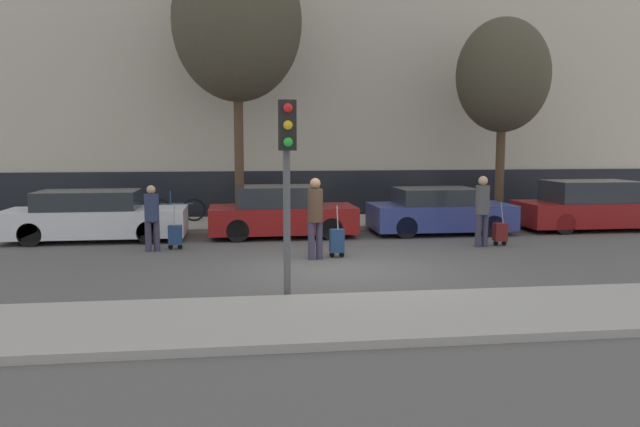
{
  "coord_description": "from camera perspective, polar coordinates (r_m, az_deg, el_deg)",
  "views": [
    {
      "loc": [
        -2.15,
        -12.46,
        2.61
      ],
      "look_at": [
        -0.2,
        1.8,
        0.95
      ],
      "focal_mm": 35.0,
      "sensor_mm": 36.0,
      "label": 1
    }
  ],
  "objects": [
    {
      "name": "parked_car_2",
      "position": [
        18.13,
        10.82,
        0.16
      ],
      "size": [
        3.97,
        1.86,
        1.3
      ],
      "color": "navy",
      "rests_on": "ground_plane"
    },
    {
      "name": "traffic_light",
      "position": [
        10.13,
        -3.03,
        5.08
      ],
      "size": [
        0.28,
        0.47,
        3.27
      ],
      "color": "#515154",
      "rests_on": "ground_plane"
    },
    {
      "name": "building_facade",
      "position": [
        23.31,
        -2.46,
        15.93
      ],
      "size": [
        28.0,
        2.54,
        12.83
      ],
      "color": "#B7AD99",
      "rests_on": "ground_plane"
    },
    {
      "name": "bare_tree_near_crossing",
      "position": [
        19.38,
        -7.59,
        16.94
      ],
      "size": [
        3.83,
        3.83,
        8.35
      ],
      "color": "#4C3826",
      "rests_on": "sidewalk_far"
    },
    {
      "name": "parked_bicycle",
      "position": [
        20.05,
        -12.95,
        0.35
      ],
      "size": [
        1.77,
        0.06,
        0.96
      ],
      "color": "black",
      "rests_on": "sidewalk_far"
    },
    {
      "name": "trolley_center",
      "position": [
        14.13,
        1.55,
        -2.51
      ],
      "size": [
        0.34,
        0.29,
        1.18
      ],
      "color": "navy",
      "rests_on": "ground_plane"
    },
    {
      "name": "parked_car_3",
      "position": [
        20.26,
        23.75,
        0.55
      ],
      "size": [
        4.56,
        1.82,
        1.46
      ],
      "color": "maroon",
      "rests_on": "ground_plane"
    },
    {
      "name": "trolley_right",
      "position": [
        16.36,
        16.15,
        -1.64
      ],
      "size": [
        0.34,
        0.29,
        1.11
      ],
      "color": "maroon",
      "rests_on": "ground_plane"
    },
    {
      "name": "pedestrian_right",
      "position": [
        15.97,
        14.62,
        0.61
      ],
      "size": [
        0.35,
        0.34,
        1.77
      ],
      "rotation": [
        0.0,
        0.0,
        3.34
      ],
      "color": "#383347",
      "rests_on": "ground_plane"
    },
    {
      "name": "pedestrian_center",
      "position": [
        13.78,
        -0.44,
        0.04
      ],
      "size": [
        0.34,
        0.34,
        1.82
      ],
      "rotation": [
        0.0,
        0.0,
        3.49
      ],
      "color": "#383347",
      "rests_on": "ground_plane"
    },
    {
      "name": "parked_car_1",
      "position": [
        17.22,
        -3.58,
        0.05
      ],
      "size": [
        3.99,
        1.81,
        1.4
      ],
      "color": "maroon",
      "rests_on": "ground_plane"
    },
    {
      "name": "pedestrian_left",
      "position": [
        15.35,
        -15.13,
        -0.07
      ],
      "size": [
        0.34,
        0.34,
        1.59
      ],
      "rotation": [
        0.0,
        0.0,
        3.53
      ],
      "color": "#383347",
      "rests_on": "ground_plane"
    },
    {
      "name": "trolley_left",
      "position": [
        15.57,
        -13.11,
        -1.93
      ],
      "size": [
        0.34,
        0.29,
        1.13
      ],
      "color": "navy",
      "rests_on": "ground_plane"
    },
    {
      "name": "sidewalk_far",
      "position": [
        19.75,
        -1.45,
        -0.84
      ],
      "size": [
        28.0,
        3.0,
        0.12
      ],
      "color": "#A39E93",
      "rests_on": "ground_plane"
    },
    {
      "name": "sidewalk_near",
      "position": [
        9.33,
        5.93,
        -9.33
      ],
      "size": [
        28.0,
        2.5,
        0.12
      ],
      "color": "#A39E93",
      "rests_on": "ground_plane"
    },
    {
      "name": "ground_plane",
      "position": [
        12.91,
        1.99,
        -5.09
      ],
      "size": [
        80.0,
        80.0,
        0.0
      ],
      "primitive_type": "plane",
      "color": "#565451"
    },
    {
      "name": "bare_tree_down_street",
      "position": [
        20.79,
        16.38,
        11.97
      ],
      "size": [
        2.91,
        2.91,
        6.34
      ],
      "color": "#4C3826",
      "rests_on": "sidewalk_far"
    },
    {
      "name": "parked_car_0",
      "position": [
        17.56,
        -19.92,
        -0.29
      ],
      "size": [
        4.65,
        1.78,
        1.33
      ],
      "color": "silver",
      "rests_on": "ground_plane"
    }
  ]
}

